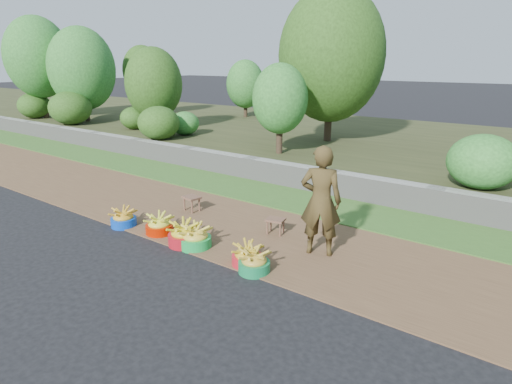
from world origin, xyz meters
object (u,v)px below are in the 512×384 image
Objects in this scene: basin_a at (123,218)px; stool_right at (275,222)px; basin_b at (159,225)px; basin_c at (184,235)px; stool_left at (192,199)px; basin_e at (247,256)px; basin_d at (196,238)px; basin_f at (254,262)px; vendor_woman at (321,201)px.

basin_a is 1.28× the size of stool_right.
basin_c reaches higher than basin_b.
basin_b is at bearing 10.27° from basin_a.
basin_e is at bearing -27.40° from stool_left.
basin_a is 0.90× the size of basin_d.
basin_f is 2.83m from stool_left.
basin_d is at bearing 174.95° from basin_f.
vendor_woman is (1.70, 0.96, 0.70)m from basin_d.
basin_a is 1.21× the size of stool_left.
vendor_woman reaches higher than stool_right.
basin_a is 2.76m from stool_right.
stool_right is (0.96, 1.23, 0.06)m from basin_c.
basin_d reaches higher than basin_e.
basin_c is 0.31× the size of vendor_woman.
basin_e is at bearing 0.91° from basin_c.
basin_d reaches higher than basin_f.
stool_right is (1.99, 0.01, -0.02)m from stool_left.
basin_e is 1.00× the size of basin_f.
stool_left is at bearing 152.60° from basin_e.
basin_b is at bearing -144.37° from stool_right.
basin_a is 0.99× the size of basin_f.
vendor_woman is (2.96, -0.23, 0.61)m from stool_left.
stool_left is at bearing -25.59° from vendor_woman.
basin_a is 1.00× the size of basin_e.
basin_b reaches higher than basin_e.
basin_c is 1.49m from basin_f.
basin_d is 1.41m from stool_right.
basin_b is at bearing -72.64° from stool_left.
basin_e is (1.28, 0.02, -0.02)m from basin_c.
vendor_woman reaches higher than stool_left.
stool_left is at bearing 71.35° from basin_a.
basin_c reaches higher than basin_e.
basin_a and basin_e have the same top height.
basin_f is at bearing -5.05° from basin_d.
basin_c is at bearing 5.90° from vendor_woman.
basin_e reaches higher than stool_left.
basin_c reaches higher than stool_right.
basin_f reaches higher than basin_e.
basin_d is at bearing -2.29° from basin_b.
basin_a is 2.75m from basin_e.
basin_d is 1.34× the size of stool_left.
basin_d is (0.90, -0.04, 0.01)m from basin_b.
basin_c is at bearing -5.39° from basin_b.
basin_f is (2.95, -0.00, 0.00)m from basin_a.
basin_b is 2.01m from stool_right.
stool_left is 1.99m from stool_right.
basin_b is at bearing 174.61° from basin_c.
basin_e is (1.95, -0.04, -0.01)m from basin_b.
stool_right is (0.73, 1.20, 0.07)m from basin_d.
basin_c is at bearing 3.20° from basin_a.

